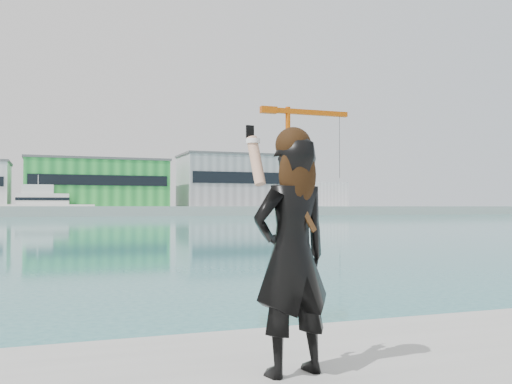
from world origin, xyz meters
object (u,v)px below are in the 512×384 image
Objects in this scene: motor_yacht at (46,205)px; buoy_near at (310,219)px; dock_crane at (293,152)px; woman at (292,248)px.

buoy_near is (37.80, -43.47, -2.33)m from motor_yacht.
motor_yacht is (-55.84, -4.25, -12.74)m from dock_crane.
dock_crane is at bearing -124.27° from woman.
motor_yacht is 57.65m from buoy_near.
dock_crane is 134.43m from woman.
dock_crane reaches higher than motor_yacht.
motor_yacht is 118.22m from woman.
woman is (-35.77, -74.73, 1.65)m from buoy_near.
woman is at bearing -86.18° from motor_yacht.
buoy_near is (-18.05, -47.72, -15.07)m from dock_crane.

